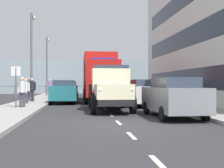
{
  "coord_description": "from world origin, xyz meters",
  "views": [
    {
      "loc": [
        1.45,
        9.84,
        1.47
      ],
      "look_at": [
        -0.5,
        -7.0,
        1.45
      ],
      "focal_mm": 44.98,
      "sensor_mm": 36.0,
      "label": 1
    }
  ],
  "objects_px": {
    "truck_vintage_cream": "(110,89)",
    "lamp_post_promenade": "(32,49)",
    "lamp_post_far": "(47,61)",
    "street_sign": "(16,80)",
    "car_navy_oppositeside_1": "(68,89)",
    "pedestrian_near_railing": "(26,89)",
    "pedestrian_by_lamp": "(22,89)",
    "car_maroon_kerbside_2": "(129,91)",
    "pedestrian_couple_a": "(50,87)",
    "pedestrian_strolling": "(32,88)",
    "lorry_cargo_red": "(100,76)",
    "car_grey_kerbside_near": "(173,97)",
    "car_white_kerbside_1": "(143,93)",
    "pedestrian_with_bag": "(30,87)",
    "car_black_oppositeside_2": "(70,88)",
    "car_teal_oppositeside_0": "(64,91)"
  },
  "relations": [
    {
      "from": "truck_vintage_cream",
      "to": "pedestrian_by_lamp",
      "type": "height_order",
      "value": "truck_vintage_cream"
    },
    {
      "from": "car_teal_oppositeside_0",
      "to": "pedestrian_by_lamp",
      "type": "distance_m",
      "value": 5.43
    },
    {
      "from": "car_maroon_kerbside_2",
      "to": "truck_vintage_cream",
      "type": "bearing_deg",
      "value": 73.25
    },
    {
      "from": "car_white_kerbside_1",
      "to": "pedestrian_strolling",
      "type": "relative_size",
      "value": 2.31
    },
    {
      "from": "pedestrian_with_bag",
      "to": "car_maroon_kerbside_2",
      "type": "bearing_deg",
      "value": 177.53
    },
    {
      "from": "pedestrian_with_bag",
      "to": "lamp_post_promenade",
      "type": "xyz_separation_m",
      "value": [
        -0.41,
        1.56,
        2.86
      ]
    },
    {
      "from": "pedestrian_by_lamp",
      "to": "truck_vintage_cream",
      "type": "bearing_deg",
      "value": 163.55
    },
    {
      "from": "truck_vintage_cream",
      "to": "pedestrian_strolling",
      "type": "relative_size",
      "value": 3.3
    },
    {
      "from": "car_navy_oppositeside_1",
      "to": "pedestrian_strolling",
      "type": "height_order",
      "value": "pedestrian_strolling"
    },
    {
      "from": "car_teal_oppositeside_0",
      "to": "car_navy_oppositeside_1",
      "type": "bearing_deg",
      "value": -90.0
    },
    {
      "from": "lorry_cargo_red",
      "to": "car_white_kerbside_1",
      "type": "height_order",
      "value": "lorry_cargo_red"
    },
    {
      "from": "truck_vintage_cream",
      "to": "lorry_cargo_red",
      "type": "height_order",
      "value": "lorry_cargo_red"
    },
    {
      "from": "car_black_oppositeside_2",
      "to": "truck_vintage_cream",
      "type": "bearing_deg",
      "value": 98.11
    },
    {
      "from": "truck_vintage_cream",
      "to": "car_navy_oppositeside_1",
      "type": "relative_size",
      "value": 1.32
    },
    {
      "from": "truck_vintage_cream",
      "to": "street_sign",
      "type": "distance_m",
      "value": 5.18
    },
    {
      "from": "lamp_post_far",
      "to": "street_sign",
      "type": "distance_m",
      "value": 15.83
    },
    {
      "from": "car_black_oppositeside_2",
      "to": "lamp_post_far",
      "type": "distance_m",
      "value": 4.81
    },
    {
      "from": "car_grey_kerbside_near",
      "to": "car_white_kerbside_1",
      "type": "xyz_separation_m",
      "value": [
        0.0,
        -5.83,
        -0.0
      ]
    },
    {
      "from": "pedestrian_by_lamp",
      "to": "pedestrian_with_bag",
      "type": "xyz_separation_m",
      "value": [
        0.79,
        -6.99,
        0.07
      ]
    },
    {
      "from": "car_white_kerbside_1",
      "to": "lamp_post_far",
      "type": "bearing_deg",
      "value": -60.98
    },
    {
      "from": "lorry_cargo_red",
      "to": "lamp_post_promenade",
      "type": "distance_m",
      "value": 5.67
    },
    {
      "from": "lamp_post_far",
      "to": "car_white_kerbside_1",
      "type": "bearing_deg",
      "value": 119.02
    },
    {
      "from": "lorry_cargo_red",
      "to": "lamp_post_promenade",
      "type": "xyz_separation_m",
      "value": [
        5.2,
        1.06,
        2.0
      ]
    },
    {
      "from": "lorry_cargo_red",
      "to": "pedestrian_strolling",
      "type": "bearing_deg",
      "value": 15.38
    },
    {
      "from": "car_white_kerbside_1",
      "to": "pedestrian_strolling",
      "type": "bearing_deg",
      "value": -25.68
    },
    {
      "from": "pedestrian_by_lamp",
      "to": "street_sign",
      "type": "xyz_separation_m",
      "value": [
        0.24,
        0.48,
        0.53
      ]
    },
    {
      "from": "car_maroon_kerbside_2",
      "to": "street_sign",
      "type": "height_order",
      "value": "street_sign"
    },
    {
      "from": "car_black_oppositeside_2",
      "to": "pedestrian_with_bag",
      "type": "relative_size",
      "value": 2.54
    },
    {
      "from": "pedestrian_strolling",
      "to": "lamp_post_promenade",
      "type": "relative_size",
      "value": 0.26
    },
    {
      "from": "car_maroon_kerbside_2",
      "to": "car_grey_kerbside_near",
      "type": "bearing_deg",
      "value": 90.0
    },
    {
      "from": "car_grey_kerbside_near",
      "to": "pedestrian_couple_a",
      "type": "relative_size",
      "value": 2.47
    },
    {
      "from": "car_white_kerbside_1",
      "to": "pedestrian_with_bag",
      "type": "relative_size",
      "value": 2.18
    },
    {
      "from": "street_sign",
      "to": "truck_vintage_cream",
      "type": "bearing_deg",
      "value": 169.39
    },
    {
      "from": "pedestrian_by_lamp",
      "to": "lamp_post_promenade",
      "type": "height_order",
      "value": "lamp_post_promenade"
    },
    {
      "from": "lamp_post_promenade",
      "to": "street_sign",
      "type": "xyz_separation_m",
      "value": [
        -0.14,
        5.9,
        -2.39
      ]
    },
    {
      "from": "car_maroon_kerbside_2",
      "to": "pedestrian_near_railing",
      "type": "bearing_deg",
      "value": 25.33
    },
    {
      "from": "car_maroon_kerbside_2",
      "to": "pedestrian_couple_a",
      "type": "bearing_deg",
      "value": -23.9
    },
    {
      "from": "lorry_cargo_red",
      "to": "pedestrian_with_bag",
      "type": "xyz_separation_m",
      "value": [
        5.6,
        -0.5,
        -0.85
      ]
    },
    {
      "from": "lamp_post_far",
      "to": "street_sign",
      "type": "xyz_separation_m",
      "value": [
        -0.12,
        15.66,
        -2.3
      ]
    },
    {
      "from": "car_black_oppositeside_2",
      "to": "car_teal_oppositeside_0",
      "type": "bearing_deg",
      "value": 90.0
    },
    {
      "from": "pedestrian_near_railing",
      "to": "lamp_post_far",
      "type": "relative_size",
      "value": 0.26
    },
    {
      "from": "car_black_oppositeside_2",
      "to": "pedestrian_near_railing",
      "type": "distance_m",
      "value": 15.13
    },
    {
      "from": "car_navy_oppositeside_1",
      "to": "pedestrian_near_railing",
      "type": "distance_m",
      "value": 8.59
    },
    {
      "from": "car_navy_oppositeside_1",
      "to": "lamp_post_promenade",
      "type": "xyz_separation_m",
      "value": [
        2.44,
        5.85,
        3.18
      ]
    },
    {
      "from": "car_navy_oppositeside_1",
      "to": "lamp_post_promenade",
      "type": "distance_m",
      "value": 7.09
    },
    {
      "from": "truck_vintage_cream",
      "to": "lamp_post_promenade",
      "type": "height_order",
      "value": "lamp_post_promenade"
    },
    {
      "from": "pedestrian_by_lamp",
      "to": "pedestrian_near_railing",
      "type": "xyz_separation_m",
      "value": [
        0.37,
        -3.03,
        -0.02
      ]
    },
    {
      "from": "lorry_cargo_red",
      "to": "car_navy_oppositeside_1",
      "type": "xyz_separation_m",
      "value": [
        2.76,
        -4.78,
        -1.18
      ]
    },
    {
      "from": "lamp_post_promenade",
      "to": "car_grey_kerbside_near",
      "type": "bearing_deg",
      "value": 127.92
    },
    {
      "from": "car_maroon_kerbside_2",
      "to": "pedestrian_couple_a",
      "type": "xyz_separation_m",
      "value": [
        6.73,
        -2.98,
        0.3
      ]
    }
  ]
}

